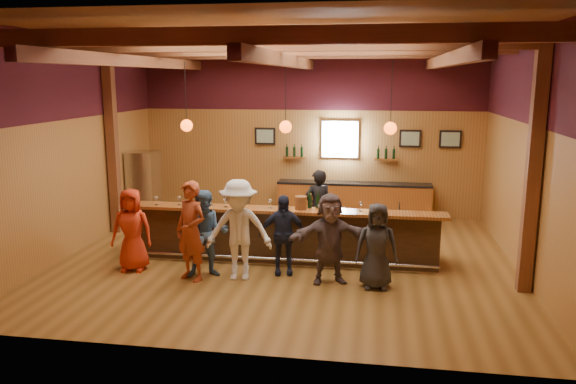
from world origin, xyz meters
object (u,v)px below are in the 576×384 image
Objects in this scene: bartender at (318,208)px; bottle_a at (310,201)px; customer_white at (239,230)px; customer_navy at (283,235)px; customer_redvest at (191,231)px; stainless_fridge at (144,186)px; customer_orange at (132,230)px; customer_denim at (207,234)px; customer_brown at (330,238)px; bar_counter at (288,233)px; back_bar_cabinet at (354,200)px; customer_dark at (377,246)px; ice_bucket at (301,203)px.

bartender is 1.22m from bottle_a.
customer_navy is (0.74, 0.40, -0.17)m from customer_white.
bottle_a is (2.00, 1.34, 0.34)m from customer_redvest.
customer_navy is at bearing -39.14° from stainless_fridge.
customer_orange is 2.14m from customer_white.
customer_orange is at bearing 8.90° from bartender.
stainless_fridge is 4.70m from customer_denim.
customer_navy is 0.93× the size of customer_brown.
bar_counter is at bearing 16.22° from customer_orange.
customer_dark reaches higher than back_bar_cabinet.
back_bar_cabinet is 5.28m from customer_white.
customer_denim is 3.09m from customer_dark.
bar_counter is 1.62m from customer_brown.
customer_dark is at bearing -26.41° from customer_navy.
customer_brown is (5.08, -3.72, -0.08)m from stainless_fridge.
customer_dark reaches higher than bar_counter.
back_bar_cabinet is 2.18× the size of customer_redvest.
customer_navy is (1.36, 0.36, -0.06)m from customer_denim.
back_bar_cabinet is at bearing 71.66° from bar_counter.
bar_counter is 1.87m from customer_denim.
ice_bucket is at bearing -44.67° from bar_counter.
customer_brown reaches higher than bottle_a.
bottle_a is (-0.50, 1.10, 0.43)m from customer_brown.
customer_orange reaches higher than ice_bucket.
customer_dark reaches higher than bottle_a.
customer_navy is at bearing 52.49° from bartender.
customer_orange is at bearing 158.69° from customer_denim.
ice_bucket is (-0.87, -3.88, 0.76)m from back_bar_cabinet.
customer_white is (0.62, -0.04, 0.11)m from customer_denim.
ice_bucket is at bearing 40.09° from customer_white.
customer_orange is 3.47m from bottle_a.
bar_counter is 3.95× the size of customer_orange.
customer_denim is 1.07× the size of customer_dark.
customer_orange is 3.78m from customer_brown.
stainless_fridge reaches higher than customer_navy.
customer_navy reaches higher than bar_counter.
ice_bucket is (-0.20, -1.29, 0.39)m from bartender.
customer_orange is 0.94× the size of bartender.
stainless_fridge reaches higher than customer_denim.
customer_denim is at bearing -11.17° from customer_orange.
customer_navy is 1.00× the size of customer_dark.
customer_brown is at bearing -52.78° from bar_counter.
customer_dark is at bearing -33.11° from stainless_fridge.
customer_orange is 6.17× the size of ice_bucket.
customer_brown reaches higher than customer_dark.
customer_redvest reaches higher than bottle_a.
customer_dark is at bearing 28.72° from customer_redvest.
customer_brown is 0.84m from customer_dark.
customer_white is 0.86m from customer_navy.
bottle_a is (-0.71, -3.74, 0.78)m from back_bar_cabinet.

